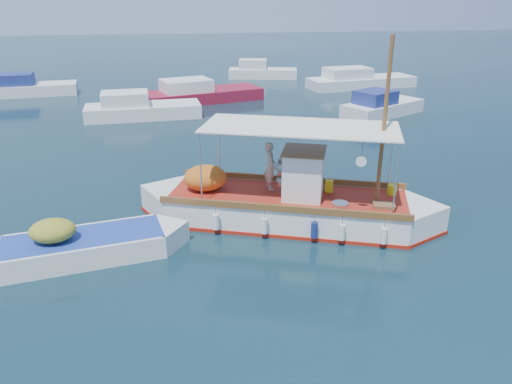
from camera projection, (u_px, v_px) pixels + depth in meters
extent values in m
plane|color=black|center=(287.00, 228.00, 16.39)|extent=(160.00, 160.00, 0.00)
cube|color=white|center=(287.00, 211.00, 16.72)|extent=(8.17, 5.02, 1.14)
cube|color=white|center=(176.00, 203.00, 17.39)|extent=(2.44, 2.44, 1.14)
cube|color=white|center=(406.00, 220.00, 16.06)|extent=(2.44, 2.44, 1.14)
cube|color=#A01D0F|center=(286.00, 220.00, 16.85)|extent=(8.29, 5.14, 0.19)
cube|color=#9E2718|center=(287.00, 196.00, 16.52)|extent=(8.10, 4.83, 0.06)
cube|color=brown|center=(292.00, 179.00, 17.66)|extent=(7.44, 2.72, 0.21)
cube|color=brown|center=(282.00, 208.00, 15.28)|extent=(7.44, 2.72, 0.21)
cube|color=white|center=(303.00, 175.00, 16.13)|extent=(1.62, 1.68, 1.55)
cube|color=brown|center=(304.00, 151.00, 15.83)|extent=(1.75, 1.81, 0.06)
cylinder|color=slate|center=(282.00, 168.00, 15.83)|extent=(0.39, 0.56, 0.52)
cylinder|color=slate|center=(284.00, 161.00, 16.43)|extent=(0.39, 0.56, 0.52)
cylinder|color=slate|center=(283.00, 181.00, 16.34)|extent=(0.39, 0.56, 0.52)
cylinder|color=brown|center=(384.00, 123.00, 15.04)|extent=(0.16, 0.16, 5.17)
cylinder|color=brown|center=(355.00, 135.00, 15.34)|extent=(1.78, 0.70, 0.08)
cylinder|color=silver|center=(219.00, 148.00, 17.55)|extent=(0.06, 0.06, 2.32)
cylinder|color=silver|center=(201.00, 169.00, 15.48)|extent=(0.06, 0.06, 2.32)
cylinder|color=silver|center=(391.00, 157.00, 16.54)|extent=(0.06, 0.06, 2.32)
cylinder|color=silver|center=(396.00, 181.00, 14.47)|extent=(0.06, 0.06, 2.32)
cube|color=silver|center=(300.00, 127.00, 15.57)|extent=(6.57, 4.37, 0.04)
ellipsoid|color=#CC661D|center=(205.00, 178.00, 16.82)|extent=(1.77, 1.64, 0.87)
cube|color=gold|center=(329.00, 186.00, 16.72)|extent=(0.31, 0.26, 0.41)
cylinder|color=gold|center=(392.00, 190.00, 16.52)|extent=(0.40, 0.40, 0.35)
cube|color=brown|center=(384.00, 206.00, 15.58)|extent=(0.79, 0.66, 0.12)
cylinder|color=#B2B2B2|center=(340.00, 204.00, 15.67)|extent=(0.66, 0.66, 0.12)
cylinder|color=white|center=(361.00, 162.00, 14.50)|extent=(0.30, 0.13, 0.31)
cylinder|color=white|center=(216.00, 222.00, 15.72)|extent=(0.26, 0.26, 0.50)
cylinder|color=navy|center=(314.00, 230.00, 15.19)|extent=(0.26, 0.26, 0.50)
cylinder|color=white|center=(384.00, 236.00, 14.83)|extent=(0.26, 0.26, 0.50)
imported|color=#B5A996|center=(270.00, 166.00, 16.76)|extent=(0.44, 0.63, 1.64)
cube|color=white|center=(85.00, 250.00, 14.48)|extent=(4.70, 2.56, 0.87)
cube|color=white|center=(1.00, 263.00, 13.78)|extent=(1.71, 1.71, 0.87)
cube|color=white|center=(161.00, 238.00, 15.18)|extent=(1.71, 1.71, 0.87)
cube|color=#213C9A|center=(83.00, 237.00, 14.33)|extent=(4.67, 2.37, 0.05)
ellipsoid|color=#9B962C|center=(52.00, 231.00, 13.96)|extent=(1.45, 1.27, 0.64)
cube|color=silver|center=(144.00, 113.00, 30.45)|extent=(7.02, 2.94, 1.00)
cube|color=silver|center=(125.00, 99.00, 29.89)|extent=(2.90, 2.25, 0.80)
cube|color=maroon|center=(203.00, 97.00, 34.93)|extent=(8.58, 5.05, 1.00)
cube|color=silver|center=(186.00, 85.00, 34.10)|extent=(3.80, 3.23, 0.80)
cube|color=silver|center=(382.00, 110.00, 31.12)|extent=(5.89, 4.67, 1.00)
cube|color=navy|center=(375.00, 97.00, 30.30)|extent=(2.85, 2.72, 0.80)
cube|color=silver|center=(361.00, 84.00, 39.93)|extent=(8.97, 4.05, 1.00)
cube|color=silver|center=(347.00, 73.00, 39.21)|extent=(3.79, 2.77, 0.80)
cube|color=silver|center=(31.00, 91.00, 37.01)|extent=(6.83, 3.14, 1.00)
cube|color=navy|center=(14.00, 79.00, 36.41)|extent=(2.87, 2.28, 0.80)
cube|color=silver|center=(263.00, 74.00, 44.20)|extent=(6.21, 3.09, 1.00)
cube|color=silver|center=(253.00, 64.00, 43.89)|extent=(2.66, 2.12, 0.80)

